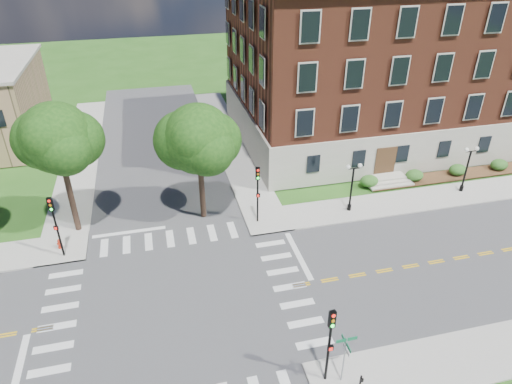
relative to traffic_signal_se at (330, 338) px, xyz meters
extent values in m
plane|color=#255217|center=(-6.88, 7.21, -3.19)|extent=(160.00, 160.00, 0.00)
cube|color=#3D3D3F|center=(-6.88, 7.21, -3.18)|extent=(90.00, 12.00, 0.01)
cube|color=#3D3D3F|center=(-6.88, 7.21, -3.18)|extent=(12.00, 90.00, 0.01)
cube|color=#9E9B93|center=(16.12, 14.96, -3.13)|extent=(34.00, 3.50, 0.12)
cube|color=#9E9B93|center=(0.87, 30.21, -3.13)|extent=(3.50, 34.00, 0.12)
cube|color=#9E9B93|center=(-14.63, 30.21, -3.13)|extent=(3.50, 34.00, 0.12)
cube|color=silver|center=(1.92, 10.21, -3.19)|extent=(0.40, 5.50, 0.00)
cube|color=#A8A695|center=(17.12, 29.21, -0.97)|extent=(30.00, 20.00, 4.20)
cube|color=brown|center=(17.12, 29.21, 7.03)|extent=(29.55, 19.70, 11.80)
cube|color=#472D19|center=(13.12, 19.17, -1.37)|extent=(2.00, 0.10, 2.80)
cylinder|color=black|center=(-13.68, 17.24, -0.49)|extent=(0.44, 0.44, 5.15)
sphere|color=#153D10|center=(-13.68, 17.24, 4.60)|extent=(5.04, 5.04, 5.04)
cylinder|color=black|center=(-3.98, 16.81, -1.01)|extent=(0.44, 0.44, 4.11)
sphere|color=#153D10|center=(-3.98, 16.81, 3.69)|extent=(5.29, 5.29, 5.29)
cylinder|color=black|center=(0.00, 0.02, -1.17)|extent=(0.14, 0.14, 3.80)
cube|color=black|center=(0.00, 0.02, 1.23)|extent=(0.35, 0.26, 1.00)
cylinder|color=red|center=(0.00, -0.11, 1.56)|extent=(0.18, 0.07, 0.18)
cylinder|color=orange|center=(0.00, -0.11, 1.23)|extent=(0.18, 0.07, 0.18)
cylinder|color=#19E533|center=(0.00, -0.11, 0.90)|extent=(0.18, 0.07, 0.18)
cube|color=black|center=(0.00, -0.16, -0.57)|extent=(0.31, 0.16, 0.30)
cylinder|color=black|center=(0.07, 14.99, -1.17)|extent=(0.14, 0.14, 3.80)
cube|color=black|center=(0.07, 14.99, 1.23)|extent=(0.38, 0.32, 1.00)
cylinder|color=red|center=(0.07, 14.86, 1.56)|extent=(0.19, 0.11, 0.18)
cylinder|color=orange|center=(0.07, 14.86, 1.23)|extent=(0.19, 0.11, 0.18)
cylinder|color=#19E533|center=(0.07, 14.86, 0.90)|extent=(0.19, 0.11, 0.18)
cube|color=black|center=(0.07, 14.81, -0.57)|extent=(0.32, 0.22, 0.30)
cylinder|color=black|center=(-14.40, 14.05, -1.17)|extent=(0.14, 0.14, 3.80)
cube|color=black|center=(-14.40, 14.05, 1.23)|extent=(0.37, 0.30, 1.00)
cylinder|color=red|center=(-14.40, 13.92, 1.56)|extent=(0.19, 0.10, 0.18)
cylinder|color=orange|center=(-14.40, 13.92, 1.23)|extent=(0.19, 0.10, 0.18)
cylinder|color=#19E533|center=(-14.40, 13.92, 0.90)|extent=(0.19, 0.10, 0.18)
cube|color=black|center=(-14.40, 13.87, -0.57)|extent=(0.32, 0.20, 0.30)
cylinder|color=black|center=(7.81, 14.80, -2.82)|extent=(0.32, 0.32, 0.50)
cylinder|color=black|center=(7.81, 14.80, -1.17)|extent=(0.16, 0.16, 3.80)
cube|color=black|center=(7.81, 14.80, 0.78)|extent=(1.00, 0.06, 0.06)
sphere|color=white|center=(7.31, 14.80, 0.98)|extent=(0.36, 0.36, 0.36)
sphere|color=white|center=(8.31, 14.80, 0.98)|extent=(0.36, 0.36, 0.36)
cylinder|color=black|center=(18.74, 15.36, -2.82)|extent=(0.32, 0.32, 0.50)
cylinder|color=black|center=(18.74, 15.36, -1.17)|extent=(0.16, 0.16, 3.80)
cube|color=black|center=(18.74, 15.36, 0.78)|extent=(1.00, 0.06, 0.06)
sphere|color=white|center=(18.24, 15.36, 0.98)|extent=(0.36, 0.36, 0.36)
sphere|color=white|center=(19.24, 15.36, 0.98)|extent=(0.36, 0.36, 0.36)
cylinder|color=gray|center=(0.76, -0.27, -1.52)|extent=(0.07, 0.07, 3.10)
cube|color=#0D683D|center=(0.76, -0.27, -0.07)|extent=(1.10, 0.03, 0.20)
cube|color=#0D683D|center=(0.76, -0.27, -0.32)|extent=(0.03, 1.10, 0.20)
cube|color=silver|center=(0.81, -0.27, -0.77)|extent=(0.03, 0.75, 0.25)
cylinder|color=black|center=(1.36, -1.12, -2.47)|extent=(0.10, 0.10, 1.20)
cube|color=black|center=(1.36, -1.24, -2.02)|extent=(0.14, 0.08, 0.22)
cylinder|color=red|center=(-14.76, 15.04, -3.02)|extent=(0.32, 0.32, 0.10)
cylinder|color=red|center=(-14.76, 15.04, -2.77)|extent=(0.22, 0.22, 0.60)
sphere|color=red|center=(-14.76, 15.04, -2.44)|extent=(0.24, 0.24, 0.24)
cylinder|color=red|center=(-14.76, 15.04, -2.69)|extent=(0.35, 0.12, 0.12)
cylinder|color=red|center=(-14.76, 15.04, -2.69)|extent=(0.12, 0.35, 0.12)
camera|label=1|loc=(-7.17, -14.18, 17.38)|focal=32.00mm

